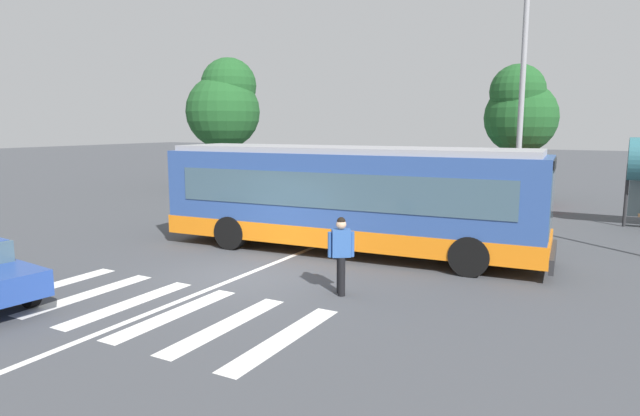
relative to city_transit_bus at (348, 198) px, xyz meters
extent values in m
plane|color=#424449|center=(-1.13, -3.54, -1.59)|extent=(160.00, 160.00, 0.00)
cylinder|color=black|center=(3.60, 1.42, -1.09)|extent=(1.02, 0.37, 1.00)
cylinder|color=black|center=(3.76, -0.92, -1.09)|extent=(1.02, 0.37, 1.00)
cylinder|color=black|center=(-3.35, 0.95, -1.09)|extent=(1.02, 0.37, 1.00)
cylinder|color=black|center=(-3.20, -1.39, -1.09)|extent=(1.02, 0.37, 1.00)
cube|color=#2D4C8E|center=(-0.02, 0.00, 0.04)|extent=(11.04, 3.27, 2.55)
cube|color=orange|center=(-0.02, 0.00, -0.96)|extent=(11.15, 3.31, 0.55)
cube|color=#3D5666|center=(-0.02, 0.00, 0.34)|extent=(9.74, 3.24, 0.96)
cube|color=#3D5666|center=(5.42, 0.36, 0.24)|extent=(0.19, 2.24, 1.63)
cube|color=black|center=(5.42, 0.36, 1.13)|extent=(0.19, 1.94, 0.28)
cube|color=#99999E|center=(-0.02, 0.00, 1.39)|extent=(10.59, 3.04, 0.16)
cube|color=#28282B|center=(5.53, 0.37, -1.16)|extent=(0.29, 2.55, 0.36)
cylinder|color=black|center=(1.58, -3.63, -1.16)|extent=(0.16, 0.16, 0.85)
cylinder|color=black|center=(1.71, -3.81, -1.16)|extent=(0.16, 0.16, 0.85)
cube|color=#2D569E|center=(1.64, -3.72, -0.44)|extent=(0.48, 0.44, 0.60)
cylinder|color=#2D569E|center=(1.45, -3.85, -0.47)|extent=(0.10, 0.10, 0.55)
cylinder|color=#2D569E|center=(1.84, -3.59, -0.47)|extent=(0.10, 0.10, 0.55)
sphere|color=tan|center=(1.64, -3.72, -0.03)|extent=(0.22, 0.22, 0.22)
sphere|color=black|center=(1.64, -3.72, 0.04)|extent=(0.19, 0.19, 0.19)
cylinder|color=black|center=(-3.56, -7.50, -1.27)|extent=(0.66, 0.27, 0.64)
cylinder|color=black|center=(-3.12, 13.20, -1.27)|extent=(0.23, 0.65, 0.64)
cylinder|color=black|center=(-1.45, 13.12, -1.27)|extent=(0.23, 0.65, 0.64)
cylinder|color=black|center=(-3.26, 10.42, -1.27)|extent=(0.23, 0.65, 0.64)
cylinder|color=black|center=(-1.58, 10.33, -1.27)|extent=(0.23, 0.65, 0.64)
cube|color=#B7BABF|center=(-2.35, 11.77, -0.95)|extent=(2.04, 4.58, 0.52)
cube|color=#3D5666|center=(-2.36, 11.68, -0.47)|extent=(1.71, 2.24, 0.44)
cube|color=#B7BABF|center=(-2.36, 11.68, -0.28)|extent=(1.62, 2.05, 0.09)
cylinder|color=black|center=(-0.25, 13.62, -1.27)|extent=(0.23, 0.65, 0.64)
cylinder|color=black|center=(1.42, 13.54, -1.27)|extent=(0.23, 0.65, 0.64)
cylinder|color=black|center=(-0.38, 10.83, -1.27)|extent=(0.23, 0.65, 0.64)
cylinder|color=black|center=(1.29, 10.75, -1.27)|extent=(0.23, 0.65, 0.64)
cube|color=#196B70|center=(0.52, 12.18, -0.95)|extent=(2.04, 4.58, 0.52)
cube|color=#3D5666|center=(0.52, 12.10, -0.47)|extent=(1.71, 2.24, 0.44)
cube|color=#196B70|center=(0.52, 12.10, -0.28)|extent=(1.62, 2.05, 0.09)
cylinder|color=black|center=(2.32, 13.39, -1.27)|extent=(0.23, 0.65, 0.64)
cylinder|color=black|center=(3.99, 13.31, -1.27)|extent=(0.23, 0.65, 0.64)
cylinder|color=black|center=(2.18, 10.61, -1.27)|extent=(0.23, 0.65, 0.64)
cylinder|color=black|center=(3.85, 10.53, -1.27)|extent=(0.23, 0.65, 0.64)
cube|color=#AD1E1E|center=(3.08, 11.96, -0.95)|extent=(2.04, 4.58, 0.52)
cube|color=#3D5666|center=(3.08, 11.87, -0.47)|extent=(1.71, 2.24, 0.44)
cube|color=#AD1E1E|center=(3.08, 11.87, -0.28)|extent=(1.62, 2.05, 0.09)
cylinder|color=#28282B|center=(7.16, 8.45, -0.44)|extent=(0.12, 0.12, 2.30)
cylinder|color=#939399|center=(3.55, 7.21, 3.65)|extent=(0.20, 0.20, 10.48)
cylinder|color=brown|center=(-13.95, 11.79, -0.11)|extent=(0.36, 0.36, 2.95)
sphere|color=#1E5123|center=(-13.95, 11.79, 2.89)|extent=(4.37, 4.37, 4.37)
sphere|color=#1E5123|center=(-13.73, 12.11, 4.42)|extent=(3.28, 3.28, 3.28)
cylinder|color=brown|center=(2.51, 14.26, -0.18)|extent=(0.36, 0.36, 2.82)
sphere|color=#1E5123|center=(2.51, 14.26, 2.47)|extent=(3.52, 3.52, 3.52)
sphere|color=#1E5123|center=(2.35, 13.91, 3.70)|extent=(2.64, 2.64, 2.64)
cube|color=silver|center=(-4.48, -6.41, -1.58)|extent=(0.45, 3.29, 0.01)
cube|color=silver|center=(-3.20, -6.41, -1.58)|extent=(0.45, 3.29, 0.01)
cube|color=silver|center=(-1.93, -6.41, -1.58)|extent=(0.45, 3.29, 0.01)
cube|color=silver|center=(-0.66, -6.41, -1.58)|extent=(0.45, 3.29, 0.01)
cube|color=silver|center=(0.61, -6.41, -1.58)|extent=(0.45, 3.29, 0.01)
cube|color=silver|center=(1.88, -6.41, -1.58)|extent=(0.45, 3.29, 0.01)
cube|color=silver|center=(-1.13, -1.54, -1.58)|extent=(0.16, 24.00, 0.01)
camera|label=1|loc=(6.72, -13.93, 2.07)|focal=30.24mm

